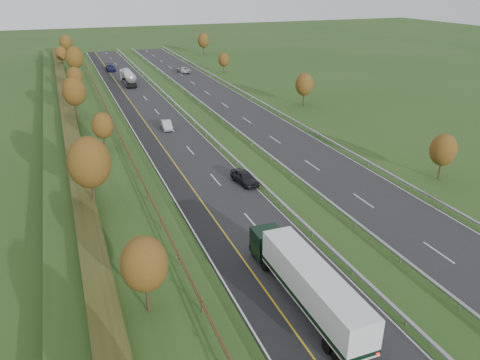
{
  "coord_description": "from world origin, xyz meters",
  "views": [
    {
      "loc": [
        -15.63,
        -17.22,
        23.5
      ],
      "look_at": [
        2.31,
        29.07,
        2.2
      ],
      "focal_mm": 35.0,
      "sensor_mm": 36.0,
      "label": 1
    }
  ],
  "objects_px": {
    "box_lorry": "(306,281)",
    "car_dark_near": "(245,177)",
    "road_tanker": "(128,77)",
    "car_silver_mid": "(167,125)",
    "car_small_far": "(111,68)",
    "car_oncoming": "(183,70)"
  },
  "relations": [
    {
      "from": "car_silver_mid",
      "to": "car_small_far",
      "type": "distance_m",
      "value": 60.27
    },
    {
      "from": "car_dark_near",
      "to": "car_small_far",
      "type": "relative_size",
      "value": 0.84
    },
    {
      "from": "car_dark_near",
      "to": "car_small_far",
      "type": "distance_m",
      "value": 86.77
    },
    {
      "from": "box_lorry",
      "to": "car_silver_mid",
      "type": "xyz_separation_m",
      "value": [
        0.63,
        50.29,
        -1.57
      ]
    },
    {
      "from": "box_lorry",
      "to": "road_tanker",
      "type": "distance_m",
      "value": 90.29
    },
    {
      "from": "box_lorry",
      "to": "car_silver_mid",
      "type": "relative_size",
      "value": 3.72
    },
    {
      "from": "box_lorry",
      "to": "car_silver_mid",
      "type": "bearing_deg",
      "value": 89.29
    },
    {
      "from": "road_tanker",
      "to": "box_lorry",
      "type": "bearing_deg",
      "value": -90.26
    },
    {
      "from": "box_lorry",
      "to": "car_oncoming",
      "type": "distance_m",
      "value": 101.95
    },
    {
      "from": "road_tanker",
      "to": "car_silver_mid",
      "type": "height_order",
      "value": "road_tanker"
    },
    {
      "from": "road_tanker",
      "to": "car_small_far",
      "type": "height_order",
      "value": "road_tanker"
    },
    {
      "from": "road_tanker",
      "to": "car_dark_near",
      "type": "bearing_deg",
      "value": -86.5
    },
    {
      "from": "car_silver_mid",
      "to": "car_oncoming",
      "type": "xyz_separation_m",
      "value": [
        16.23,
        50.24,
        0.07
      ]
    },
    {
      "from": "box_lorry",
      "to": "car_oncoming",
      "type": "xyz_separation_m",
      "value": [
        16.86,
        100.54,
        -1.5
      ]
    },
    {
      "from": "car_silver_mid",
      "to": "car_oncoming",
      "type": "relative_size",
      "value": 0.77
    },
    {
      "from": "box_lorry",
      "to": "car_dark_near",
      "type": "xyz_separation_m",
      "value": [
        4.47,
        23.96,
        -1.47
      ]
    },
    {
      "from": "box_lorry",
      "to": "car_small_far",
      "type": "height_order",
      "value": "box_lorry"
    },
    {
      "from": "road_tanker",
      "to": "car_dark_near",
      "type": "distance_m",
      "value": 66.46
    },
    {
      "from": "car_small_far",
      "to": "car_oncoming",
      "type": "distance_m",
      "value": 20.83
    },
    {
      "from": "road_tanker",
      "to": "car_oncoming",
      "type": "distance_m",
      "value": 19.41
    },
    {
      "from": "road_tanker",
      "to": "car_silver_mid",
      "type": "bearing_deg",
      "value": -89.69
    },
    {
      "from": "road_tanker",
      "to": "car_oncoming",
      "type": "height_order",
      "value": "road_tanker"
    }
  ]
}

